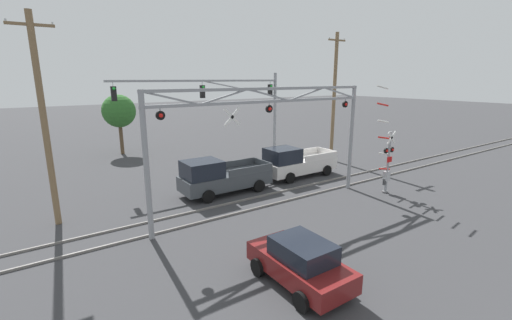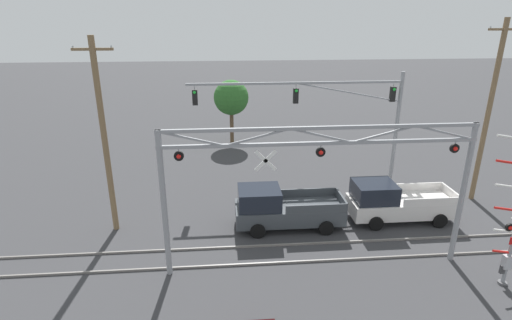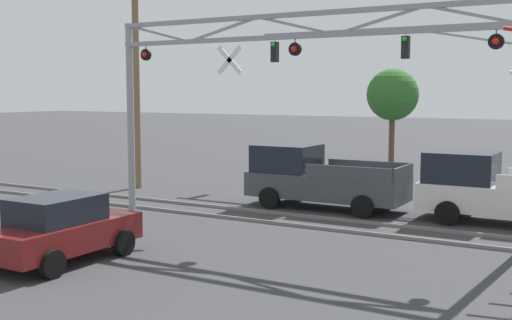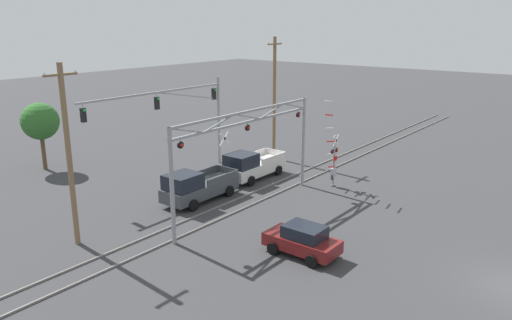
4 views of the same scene
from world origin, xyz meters
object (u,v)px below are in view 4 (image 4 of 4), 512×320
(utility_pole_left, at_px, (69,154))
(background_tree_beyond_span, at_px, (40,122))
(sedan_waiting, at_px, (303,240))
(traffic_signal_span, at_px, (188,108))
(utility_pole_right, at_px, (274,98))
(crossing_signal_mast, at_px, (333,159))
(pickup_truck_following, at_px, (251,166))
(pickup_truck_lead, at_px, (196,187))
(crossing_gantry, at_px, (247,141))

(utility_pole_left, bearing_deg, background_tree_beyond_span, 66.07)
(sedan_waiting, bearing_deg, traffic_signal_span, 65.65)
(traffic_signal_span, bearing_deg, utility_pole_right, -20.86)
(utility_pole_left, bearing_deg, crossing_signal_mast, -19.65)
(utility_pole_left, height_order, utility_pole_right, utility_pole_right)
(crossing_signal_mast, bearing_deg, pickup_truck_following, 110.56)
(pickup_truck_lead, relative_size, utility_pole_right, 0.54)
(crossing_signal_mast, bearing_deg, utility_pole_right, 65.05)
(pickup_truck_following, height_order, sedan_waiting, pickup_truck_following)
(background_tree_beyond_span, bearing_deg, crossing_gantry, -80.63)
(utility_pole_right, bearing_deg, sedan_waiting, -139.42)
(traffic_signal_span, bearing_deg, crossing_signal_mast, -70.82)
(crossing_gantry, xyz_separation_m, utility_pole_left, (-9.38, 4.06, 0.46))
(pickup_truck_lead, distance_m, utility_pole_left, 9.33)
(crossing_gantry, xyz_separation_m, utility_pole_right, (10.91, 5.94, 0.82))
(sedan_waiting, bearing_deg, crossing_signal_mast, 22.01)
(crossing_signal_mast, bearing_deg, crossing_gantry, 165.47)
(utility_pole_right, bearing_deg, utility_pole_left, -174.71)
(pickup_truck_following, height_order, utility_pole_left, utility_pole_left)
(crossing_signal_mast, distance_m, pickup_truck_following, 6.17)
(sedan_waiting, bearing_deg, pickup_truck_lead, 77.00)
(traffic_signal_span, height_order, sedan_waiting, traffic_signal_span)
(background_tree_beyond_span, bearing_deg, sedan_waiting, -90.24)
(sedan_waiting, relative_size, utility_pole_left, 0.40)
(utility_pole_left, distance_m, background_tree_beyond_span, 15.68)
(traffic_signal_span, xyz_separation_m, utility_pole_right, (7.33, -2.79, 0.22))
(crossing_signal_mast, relative_size, utility_pole_right, 0.63)
(sedan_waiting, xyz_separation_m, utility_pole_right, (14.04, 12.03, 4.46))
(traffic_signal_span, xyz_separation_m, utility_pole_left, (-12.95, -4.67, -0.14))
(traffic_signal_span, height_order, background_tree_beyond_span, traffic_signal_span)
(pickup_truck_following, bearing_deg, crossing_gantry, -143.37)
(crossing_gantry, relative_size, utility_pole_right, 1.24)
(crossing_gantry, distance_m, pickup_truck_following, 7.25)
(utility_pole_left, bearing_deg, sedan_waiting, -58.40)
(pickup_truck_following, relative_size, sedan_waiting, 1.43)
(pickup_truck_following, bearing_deg, sedan_waiting, -129.85)
(pickup_truck_following, relative_size, utility_pole_left, 0.57)
(pickup_truck_following, distance_m, sedan_waiting, 12.90)
(crossing_gantry, distance_m, sedan_waiting, 7.76)
(pickup_truck_following, bearing_deg, traffic_signal_span, 107.56)
(crossing_gantry, xyz_separation_m, sedan_waiting, (-3.13, -6.09, -3.64))
(crossing_gantry, relative_size, background_tree_beyond_span, 2.37)
(crossing_signal_mast, height_order, background_tree_beyond_span, crossing_signal_mast)
(utility_pole_left, xyz_separation_m, utility_pole_right, (20.29, 1.88, 0.36))
(crossing_gantry, bearing_deg, crossing_signal_mast, -14.53)
(background_tree_beyond_span, bearing_deg, pickup_truck_following, -60.71)
(traffic_signal_span, xyz_separation_m, sedan_waiting, (-6.71, -14.82, -4.24))
(traffic_signal_span, bearing_deg, pickup_truck_lead, -130.98)
(pickup_truck_lead, bearing_deg, utility_pole_right, 11.29)
(utility_pole_right, bearing_deg, crossing_signal_mast, -114.95)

